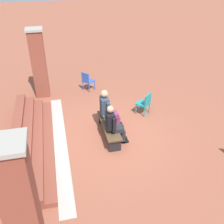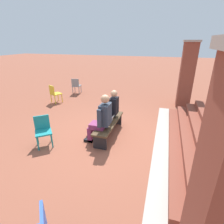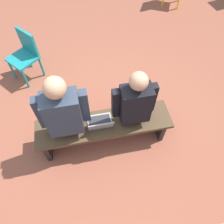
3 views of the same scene
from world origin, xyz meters
name	(u,v)px [view 1 (image 1 of 3)]	position (x,y,z in m)	size (l,w,h in m)	color
ground_plane	(109,135)	(0.00, 0.00, 0.00)	(60.00, 60.00, 0.00)	brown
concrete_strip	(60,142)	(-0.04, 1.59, 0.00)	(5.77, 0.40, 0.01)	#A8A399
brick_steps	(28,141)	(-0.04, 2.54, 0.22)	(4.97, 1.20, 0.60)	brown
brick_pillar_left_of_steps	(21,205)	(-3.51, 2.34, 1.39)	(0.64, 0.64, 2.76)	brown
brick_pillar_right_of_steps	(39,63)	(3.44, 2.07, 1.39)	(0.64, 0.64, 2.76)	brown
bench	(109,127)	(-0.04, 0.00, 0.35)	(1.80, 0.44, 0.45)	#4C3823
person_student	(114,124)	(-0.43, -0.06, 0.71)	(0.54, 0.68, 1.34)	#232328
person_adult	(108,109)	(0.42, -0.07, 0.76)	(0.60, 0.76, 1.44)	#7F2D5B
laptop	(108,122)	(0.01, 0.02, 0.50)	(0.32, 0.29, 0.21)	#9EA0A5
plastic_chair_near_bench_left	(87,80)	(3.44, 0.18, 0.48)	(0.59, 0.59, 0.84)	#2D56B7
plastic_chair_far_right	(145,103)	(1.00, -1.57, 0.48)	(0.59, 0.59, 0.84)	teal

